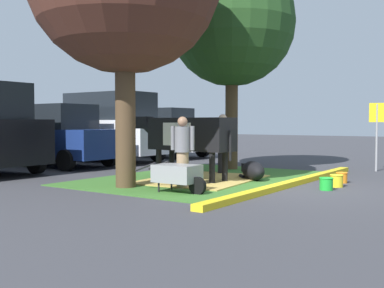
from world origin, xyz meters
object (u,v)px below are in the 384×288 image
at_px(shade_tree_right, 232,24).
at_px(person_visitor_near, 223,142).
at_px(calf_lying, 253,171).
at_px(person_handler, 183,150).
at_px(cow_holstein, 187,135).
at_px(hatchback_white, 162,133).
at_px(bucket_green, 326,184).
at_px(sedan_red, 58,136).
at_px(suv_dark_grey, 110,127).
at_px(parking_sign, 377,123).
at_px(bucket_yellow, 337,180).
at_px(person_visitor_far, 184,145).
at_px(wheelbarrow, 178,174).
at_px(bucket_orange, 342,177).

height_order(shade_tree_right, person_visitor_near, shade_tree_right).
distance_m(calf_lying, person_handler, 2.36).
bearing_deg(cow_holstein, hatchback_white, 42.93).
xyz_separation_m(person_handler, bucket_green, (1.59, -2.63, -0.70)).
height_order(sedan_red, suv_dark_grey, suv_dark_grey).
height_order(person_visitor_near, parking_sign, parking_sign).
height_order(bucket_yellow, sedan_red, sedan_red).
bearing_deg(suv_dark_grey, bucket_yellow, -103.25).
xyz_separation_m(shade_tree_right, person_handler, (-4.26, -1.25, -3.58)).
bearing_deg(parking_sign, bucket_yellow, -178.22).
bearing_deg(hatchback_white, person_visitor_near, -127.63).
height_order(person_visitor_far, parking_sign, parking_sign).
height_order(calf_lying, wheelbarrow, wheelbarrow).
relative_size(shade_tree_right, wheelbarrow, 3.97).
distance_m(person_visitor_near, sedan_red, 5.79).
bearing_deg(bucket_orange, person_handler, 139.70).
distance_m(parking_sign, bucket_yellow, 4.22).
bearing_deg(sedan_red, person_handler, -106.76).
xyz_separation_m(calf_lying, sedan_red, (-0.27, 7.00, 0.75)).
xyz_separation_m(person_visitor_near, person_visitor_far, (-0.38, 1.03, -0.09)).
bearing_deg(bucket_orange, parking_sign, -0.02).
relative_size(person_visitor_far, sedan_red, 0.34).
xyz_separation_m(shade_tree_right, calf_lying, (-2.05, -1.79, -4.18)).
bearing_deg(suv_dark_grey, bucket_green, -106.87).
relative_size(calf_lying, person_handler, 0.74).
height_order(wheelbarrow, bucket_green, wheelbarrow).
relative_size(cow_holstein, person_handler, 2.00).
xyz_separation_m(calf_lying, parking_sign, (4.01, -1.98, 1.18)).
height_order(calf_lying, sedan_red, sedan_red).
bearing_deg(person_visitor_near, wheelbarrow, -163.42).
bearing_deg(bucket_yellow, parking_sign, 1.78).
xyz_separation_m(person_handler, sedan_red, (1.94, 6.45, 0.15)).
bearing_deg(bucket_yellow, sedan_red, 91.63).
relative_size(person_visitor_near, bucket_green, 5.50).
bearing_deg(sedan_red, bucket_green, -92.23).
bearing_deg(calf_lying, person_visitor_far, 82.02).
distance_m(person_visitor_far, bucket_green, 4.56).
bearing_deg(calf_lying, hatchback_white, 53.95).
bearing_deg(wheelbarrow, bucket_orange, -32.50).
distance_m(cow_holstein, bucket_yellow, 3.68).
bearing_deg(bucket_orange, person_visitor_near, 90.99).
distance_m(cow_holstein, sedan_red, 5.73).
relative_size(person_visitor_far, suv_dark_grey, 0.33).
bearing_deg(person_visitor_near, hatchback_white, 52.37).
height_order(parking_sign, hatchback_white, hatchback_white).
xyz_separation_m(person_handler, hatchback_white, (7.17, 6.27, 0.15)).
bearing_deg(person_handler, person_visitor_far, 35.05).
height_order(calf_lying, person_visitor_near, person_visitor_near).
height_order(wheelbarrow, hatchback_white, hatchback_white).
bearing_deg(parking_sign, sedan_red, 115.48).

